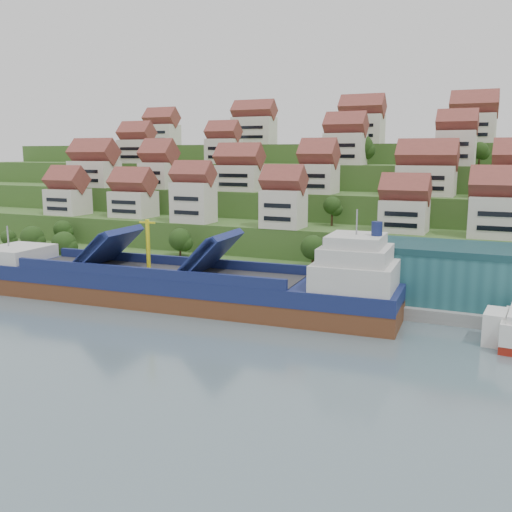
% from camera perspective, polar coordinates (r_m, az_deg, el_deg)
% --- Properties ---
extents(ground, '(300.00, 300.00, 0.00)m').
position_cam_1_polar(ground, '(103.80, -3.96, -5.54)').
color(ground, slate).
rests_on(ground, ground).
extents(quay, '(180.00, 14.00, 2.20)m').
position_cam_1_polar(quay, '(109.89, 9.06, -4.16)').
color(quay, gray).
rests_on(quay, ground).
extents(pebble_beach, '(45.00, 20.00, 1.00)m').
position_cam_1_polar(pebble_beach, '(147.90, -21.87, -1.30)').
color(pebble_beach, gray).
rests_on(pebble_beach, ground).
extents(hillside, '(260.00, 128.00, 31.00)m').
position_cam_1_polar(hillside, '(198.03, 10.35, 4.99)').
color(hillside, '#2D4C1E').
rests_on(hillside, ground).
extents(hillside_village, '(157.65, 62.66, 28.98)m').
position_cam_1_polar(hillside_village, '(155.41, 7.27, 8.72)').
color(hillside_village, beige).
rests_on(hillside_village, ground).
extents(hillside_trees, '(137.60, 62.78, 30.16)m').
position_cam_1_polar(hillside_trees, '(143.02, 3.38, 5.80)').
color(hillside_trees, '#234216').
rests_on(hillside_trees, ground).
extents(flagpole, '(1.28, 0.16, 8.00)m').
position_cam_1_polar(flagpole, '(104.40, 7.42, -1.62)').
color(flagpole, gray).
rests_on(flagpole, quay).
extents(beach_huts, '(14.40, 3.70, 2.20)m').
position_cam_1_polar(beach_huts, '(148.21, -22.79, -0.71)').
color(beach_huts, white).
rests_on(beach_huts, pebble_beach).
extents(cargo_ship, '(86.30, 18.33, 19.10)m').
position_cam_1_polar(cargo_ship, '(107.91, -7.53, -3.04)').
color(cargo_ship, '#5B311B').
rests_on(cargo_ship, ground).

